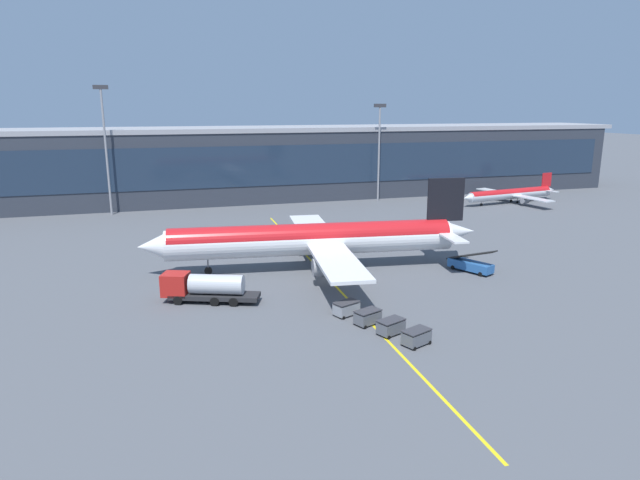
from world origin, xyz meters
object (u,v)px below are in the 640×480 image
at_px(main_airliner, 314,239).
at_px(baggage_cart_2, 368,317).
at_px(baggage_cart_1, 391,326).
at_px(fuel_tanker, 204,287).
at_px(commuter_jet_far, 511,194).
at_px(baggage_cart_0, 416,337).
at_px(baggage_cart_3, 346,308).
at_px(belt_loader, 470,264).

xyz_separation_m(main_airliner, baggage_cart_2, (-0.27, -20.10, -3.41)).
bearing_deg(baggage_cart_2, baggage_cart_1, -67.65).
relative_size(fuel_tanker, commuter_jet_far, 0.41).
bearing_deg(fuel_tanker, baggage_cart_0, -44.81).
relative_size(main_airliner, baggage_cart_2, 14.97).
bearing_deg(baggage_cart_3, baggage_cart_2, -67.65).
height_order(baggage_cart_0, baggage_cart_3, same).
height_order(belt_loader, baggage_cart_2, belt_loader).
relative_size(main_airliner, baggage_cart_0, 14.97).
distance_m(fuel_tanker, baggage_cart_3, 16.27).
bearing_deg(baggage_cart_0, main_airliner, 94.75).
bearing_deg(fuel_tanker, commuter_jet_far, 32.35).
bearing_deg(baggage_cart_3, baggage_cart_1, -67.65).
relative_size(fuel_tanker, baggage_cart_1, 3.61).
bearing_deg(baggage_cart_0, baggage_cart_3, 112.35).
bearing_deg(main_airliner, commuter_jet_far, 33.09).
distance_m(main_airliner, baggage_cart_0, 26.33).
relative_size(baggage_cart_1, baggage_cart_2, 1.00).
distance_m(fuel_tanker, commuter_jet_far, 86.17).
bearing_deg(belt_loader, baggage_cart_2, -146.68).
height_order(belt_loader, baggage_cart_1, belt_loader).
xyz_separation_m(baggage_cart_0, commuter_jet_far, (55.31, 63.48, 1.34)).
bearing_deg(belt_loader, fuel_tanker, -177.41).
distance_m(main_airliner, baggage_cart_3, 17.54).
bearing_deg(main_airliner, fuel_tanker, -150.56).
height_order(baggage_cart_2, commuter_jet_far, commuter_jet_far).
bearing_deg(baggage_cart_1, commuter_jet_far, 46.95).
relative_size(baggage_cart_0, baggage_cart_2, 1.00).
distance_m(baggage_cart_0, baggage_cart_1, 3.20).
xyz_separation_m(belt_loader, baggage_cart_1, (-18.60, -15.99, -0.21)).
xyz_separation_m(baggage_cart_3, commuter_jet_far, (58.96, 54.60, 1.34)).
xyz_separation_m(fuel_tanker, commuter_jet_far, (72.80, 46.11, 0.37)).
distance_m(baggage_cart_1, baggage_cart_3, 6.40).
height_order(belt_loader, baggage_cart_3, belt_loader).
bearing_deg(baggage_cart_1, main_airliner, 92.34).
relative_size(baggage_cart_1, commuter_jet_far, 0.11).
xyz_separation_m(belt_loader, baggage_cart_2, (-19.81, -13.03, -0.21)).
distance_m(main_airliner, fuel_tanker, 17.77).
xyz_separation_m(belt_loader, baggage_cart_3, (-21.03, -10.07, -0.21)).
height_order(main_airliner, belt_loader, main_airliner).
relative_size(main_airliner, belt_loader, 6.68).
bearing_deg(baggage_cart_2, commuter_jet_far, 44.91).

